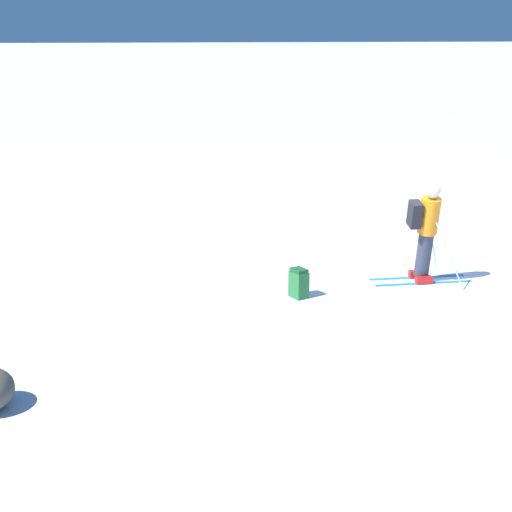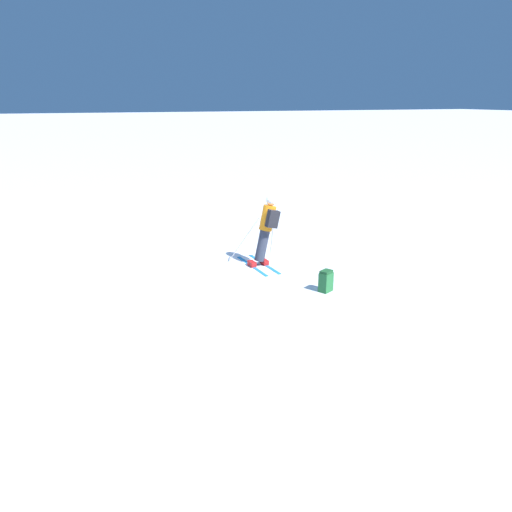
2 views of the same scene
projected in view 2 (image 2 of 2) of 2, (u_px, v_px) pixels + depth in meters
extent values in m
plane|color=white|center=(261.00, 265.00, 13.09)|extent=(300.00, 300.00, 0.00)
cube|color=#1E7AC6|center=(264.00, 264.00, 13.14)|extent=(0.20, 1.75, 0.01)
cube|color=#1E7AC6|center=(252.00, 266.00, 12.99)|extent=(0.20, 1.75, 0.01)
cube|color=#B21919|center=(264.00, 262.00, 13.12)|extent=(0.16, 0.29, 0.12)
cube|color=#B21919|center=(252.00, 264.00, 12.97)|extent=(0.16, 0.29, 0.12)
cylinder|color=#2D3342|center=(262.00, 245.00, 12.96)|extent=(0.44, 0.29, 0.86)
cylinder|color=orange|center=(268.00, 218.00, 12.81)|extent=(0.49, 0.37, 0.70)
sphere|color=tan|center=(271.00, 201.00, 12.72)|extent=(0.29, 0.25, 0.28)
sphere|color=silver|center=(271.00, 200.00, 12.71)|extent=(0.33, 0.29, 0.32)
cube|color=black|center=(273.00, 219.00, 12.58)|extent=(0.38, 0.20, 0.49)
cylinder|color=#B7B7BC|center=(272.00, 239.00, 13.38)|extent=(0.15, 0.54, 1.18)
cylinder|color=#B7B7BC|center=(243.00, 241.00, 13.02)|extent=(0.74, 0.49, 1.27)
cube|color=#236633|center=(326.00, 282.00, 11.25)|extent=(0.37, 0.33, 0.44)
cube|color=#1A4C26|center=(326.00, 272.00, 11.18)|extent=(0.33, 0.30, 0.06)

